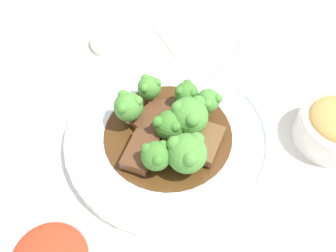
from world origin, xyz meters
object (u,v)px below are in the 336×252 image
at_px(side_bowl_appetizer, 336,126).
at_px(broccoli_floret_1, 187,153).
at_px(beef_strip_2, 164,150).
at_px(broccoli_floret_2, 169,126).
at_px(broccoli_floret_4, 156,156).
at_px(serving_spoon, 203,89).
at_px(broccoli_floret_3, 128,106).
at_px(main_plate, 168,136).
at_px(broccoli_floret_5, 186,93).
at_px(beef_strip_4, 141,152).
at_px(broccoli_floret_6, 210,103).
at_px(beef_strip_1, 204,142).
at_px(broccoli_floret_0, 149,87).
at_px(beef_strip_0, 152,125).
at_px(beef_strip_3, 167,108).
at_px(broccoli_floret_7, 189,116).
at_px(sauce_dish, 109,41).

bearing_deg(side_bowl_appetizer, broccoli_floret_1, 73.48).
height_order(beef_strip_2, broccoli_floret_2, broccoli_floret_2).
bearing_deg(broccoli_floret_4, serving_spoon, -59.32).
bearing_deg(broccoli_floret_3, main_plate, -143.02).
bearing_deg(broccoli_floret_5, beef_strip_4, 112.05).
height_order(broccoli_floret_2, broccoli_floret_3, broccoli_floret_3).
bearing_deg(broccoli_floret_5, broccoli_floret_3, 77.00).
bearing_deg(broccoli_floret_6, broccoli_floret_4, 107.60).
distance_m(broccoli_floret_5, side_bowl_appetizer, 0.20).
height_order(broccoli_floret_4, broccoli_floret_6, same).
height_order(broccoli_floret_2, broccoli_floret_5, same).
bearing_deg(beef_strip_1, broccoli_floret_0, 10.36).
relative_size(beef_strip_0, beef_strip_3, 1.12).
distance_m(broccoli_floret_0, broccoli_floret_7, 0.08).
bearing_deg(beef_strip_3, beef_strip_1, -171.88).
bearing_deg(beef_strip_2, beef_strip_4, 66.93).
relative_size(broccoli_floret_6, sauce_dish, 0.71).
relative_size(broccoli_floret_5, side_bowl_appetizer, 0.42).
height_order(main_plate, broccoli_floret_6, broccoli_floret_6).
xyz_separation_m(beef_strip_1, beef_strip_4, (0.03, 0.08, 0.00)).
distance_m(broccoli_floret_0, broccoli_floret_2, 0.07).
relative_size(beef_strip_2, broccoli_floret_2, 1.19).
distance_m(beef_strip_3, broccoli_floret_7, 0.05).
height_order(beef_strip_2, beef_strip_4, beef_strip_4).
distance_m(main_plate, beef_strip_0, 0.03).
xyz_separation_m(main_plate, broccoli_floret_2, (-0.01, 0.00, 0.03)).
relative_size(beef_strip_1, broccoli_floret_2, 1.65).
height_order(beef_strip_3, broccoli_floret_4, broccoli_floret_4).
xyz_separation_m(main_plate, beef_strip_3, (0.03, -0.02, 0.01)).
distance_m(broccoli_floret_0, broccoli_floret_6, 0.09).
distance_m(beef_strip_3, broccoli_floret_2, 0.05).
distance_m(beef_strip_0, beef_strip_2, 0.04).
xyz_separation_m(main_plate, broccoli_floret_3, (0.04, 0.03, 0.04)).
relative_size(broccoli_floret_5, serving_spoon, 0.18).
height_order(broccoli_floret_0, broccoli_floret_5, broccoli_floret_5).
height_order(beef_strip_0, broccoli_floret_2, broccoli_floret_2).
height_order(beef_strip_3, side_bowl_appetizer, side_bowl_appetizer).
height_order(main_plate, beef_strip_0, beef_strip_0).
xyz_separation_m(beef_strip_0, broccoli_floret_0, (0.05, -0.02, 0.02)).
bearing_deg(beef_strip_3, broccoli_floret_4, 140.10).
xyz_separation_m(broccoli_floret_5, sauce_dish, (0.19, 0.03, -0.04)).
distance_m(main_plate, broccoli_floret_0, 0.07).
bearing_deg(broccoli_floret_3, side_bowl_appetizer, -124.99).
relative_size(main_plate, broccoli_floret_0, 7.10).
xyz_separation_m(broccoli_floret_3, side_bowl_appetizer, (-0.16, -0.23, -0.02)).
height_order(broccoli_floret_3, broccoli_floret_4, broccoli_floret_3).
relative_size(beef_strip_0, side_bowl_appetizer, 0.61).
xyz_separation_m(broccoli_floret_2, broccoli_floret_5, (0.03, -0.05, 0.00)).
bearing_deg(main_plate, beef_strip_2, 138.29).
bearing_deg(beef_strip_4, beef_strip_2, -113.07).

